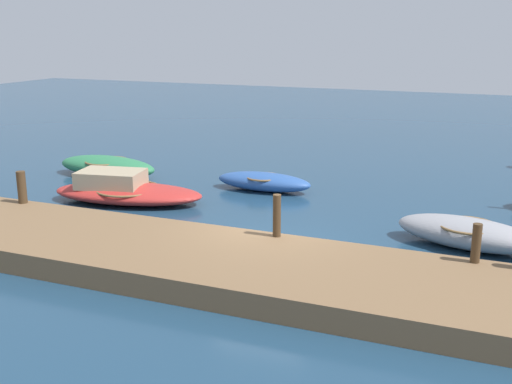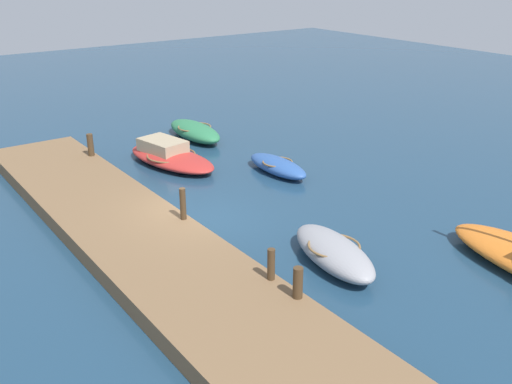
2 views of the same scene
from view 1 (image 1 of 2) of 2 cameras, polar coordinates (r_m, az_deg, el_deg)
The scene contains 9 objects.
ground_plane at distance 16.80m, azimuth 1.27°, elevation -4.74°, with size 84.00×84.00×0.00m, color navy.
dock_platform at distance 14.62m, azimuth -2.19°, elevation -6.64°, with size 21.57×3.68×0.56m, color brown.
rowboat_blue at distance 22.14m, azimuth 0.70°, elevation 0.96°, with size 3.43×1.29×0.64m.
rowboat_grey at distance 17.36m, azimuth 18.47°, elevation -3.50°, with size 3.96×2.26×0.78m.
rowboat_green at distance 24.90m, azimuth -13.24°, elevation 2.28°, with size 4.24×1.74×0.78m.
motorboat_red at distance 21.13m, azimuth -11.71°, elevation 0.14°, with size 5.30×2.95×1.03m.
mooring_post_west at distance 19.73m, azimuth -20.31°, elevation 0.41°, with size 0.26×0.26×0.95m, color #47331E.
mooring_post_mid_west at distance 15.56m, azimuth 1.89°, elevation -2.13°, with size 0.20×0.20×1.07m, color #47331E.
mooring_post_mid_east at distance 14.70m, azimuth 19.20°, elevation -4.37°, with size 0.20×0.20×0.88m, color #47331E.
Camera 1 is at (5.72, -14.77, 5.60)m, focal length 44.49 mm.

